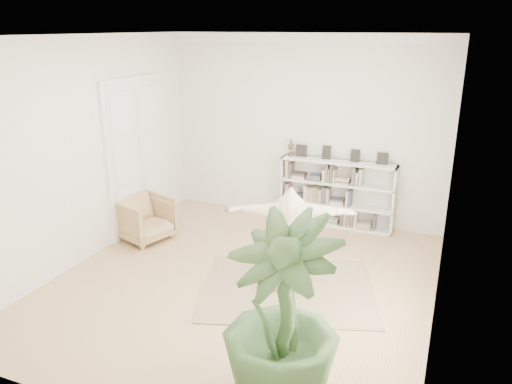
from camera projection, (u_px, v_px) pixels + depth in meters
floor at (243, 282)px, 7.60m from camera, size 6.00×6.00×0.00m
room_shell at (306, 38)px, 9.07m from camera, size 6.00×6.00×6.00m
doors at (137, 157)px, 9.27m from camera, size 0.09×1.78×2.92m
bookshelf at (337, 194)px, 9.61m from camera, size 2.20×0.35×1.64m
armchair at (145, 219)px, 9.03m from camera, size 1.09×1.07×0.79m
rug at (288, 289)px, 7.39m from camera, size 3.00×2.67×0.02m
rocker_board at (289, 285)px, 7.37m from camera, size 0.57×0.44×0.11m
person at (290, 235)px, 7.11m from camera, size 1.93×1.06×1.52m
houseplant at (281, 317)px, 4.83m from camera, size 1.48×1.48×2.07m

